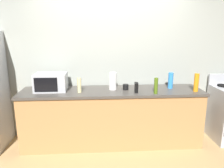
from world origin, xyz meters
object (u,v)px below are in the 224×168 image
object	(u,v)px
cordless_phone	(136,88)
bottle_olive_oil	(156,86)
bottle_dish_soap	(196,83)
bottle_spray_cleaner	(171,80)
microwave	(51,82)
paper_towel_roll	(113,81)
mug_black	(126,87)
bottle_hand_soap	(79,85)

from	to	relation	value
cordless_phone	bottle_olive_oil	world-z (taller)	bottle_olive_oil
bottle_dish_soap	bottle_spray_cleaner	bearing A→B (deg)	147.05
microwave	bottle_olive_oil	bearing A→B (deg)	-9.91
bottle_dish_soap	cordless_phone	bearing A→B (deg)	179.37
cordless_phone	bottle_olive_oil	distance (m)	0.29
cordless_phone	bottle_dish_soap	size ratio (longest dim) A/B	0.54
paper_towel_roll	bottle_dish_soap	xyz separation A→B (m)	(1.26, -0.20, 0.00)
microwave	mug_black	world-z (taller)	microwave
bottle_dish_soap	bottle_olive_oil	bearing A→B (deg)	-173.36
bottle_spray_cleaner	bottle_dish_soap	world-z (taller)	bottle_dish_soap
cordless_phone	bottle_dish_soap	xyz separation A→B (m)	(0.92, -0.01, 0.06)
cordless_phone	bottle_hand_soap	bearing A→B (deg)	-178.43
bottle_spray_cleaner	mug_black	world-z (taller)	bottle_spray_cleaner
cordless_phone	bottle_hand_soap	xyz separation A→B (m)	(-0.85, 0.05, 0.04)
cordless_phone	bottle_hand_soap	size ratio (longest dim) A/B	0.68
bottle_olive_oil	bottle_dish_soap	world-z (taller)	bottle_dish_soap
paper_towel_roll	bottle_hand_soap	bearing A→B (deg)	-164.85
bottle_olive_oil	bottle_hand_soap	xyz separation A→B (m)	(-1.13, 0.14, -0.01)
microwave	bottle_hand_soap	xyz separation A→B (m)	(0.45, -0.14, -0.02)
paper_towel_roll	bottle_olive_oil	distance (m)	0.68
paper_towel_roll	mug_black	size ratio (longest dim) A/B	2.99
paper_towel_roll	bottle_dish_soap	size ratio (longest dim) A/B	0.97
cordless_phone	microwave	bearing A→B (deg)	176.81
cordless_phone	mug_black	distance (m)	0.22
cordless_phone	mug_black	bearing A→B (deg)	136.10
bottle_dish_soap	mug_black	size ratio (longest dim) A/B	3.09
bottle_hand_soap	paper_towel_roll	bearing A→B (deg)	15.15
microwave	bottle_hand_soap	world-z (taller)	microwave
bottle_olive_oil	bottle_spray_cleaner	xyz separation A→B (m)	(0.31, 0.29, 0.01)
bottle_olive_oil	bottle_spray_cleaner	distance (m)	0.43
cordless_phone	mug_black	world-z (taller)	cordless_phone
bottle_hand_soap	microwave	bearing A→B (deg)	162.89
bottle_olive_oil	microwave	bearing A→B (deg)	170.09
microwave	bottle_dish_soap	distance (m)	2.23
microwave	bottle_olive_oil	xyz separation A→B (m)	(1.57, -0.28, -0.02)
microwave	bottle_spray_cleaner	size ratio (longest dim) A/B	1.88
paper_towel_roll	cordless_phone	bearing A→B (deg)	-29.49
paper_towel_roll	mug_black	world-z (taller)	paper_towel_roll
bottle_spray_cleaner	mug_black	size ratio (longest dim) A/B	2.82
bottle_hand_soap	bottle_spray_cleaner	bearing A→B (deg)	5.89
bottle_hand_soap	cordless_phone	bearing A→B (deg)	-3.57
microwave	bottle_spray_cleaner	bearing A→B (deg)	0.36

